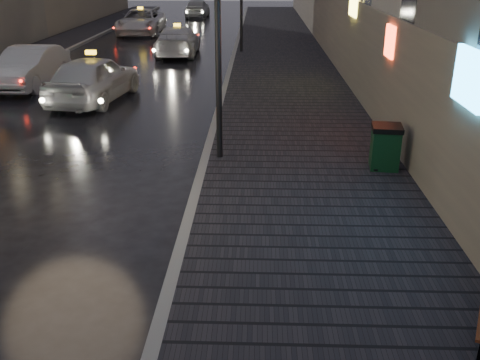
# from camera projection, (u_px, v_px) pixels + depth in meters

# --- Properties ---
(ground) EXTENTS (120.00, 120.00, 0.00)m
(ground) POSITION_uv_depth(u_px,v_px,m) (57.00, 312.00, 7.42)
(ground) COLOR black
(ground) RESTS_ON ground
(sidewalk) EXTENTS (4.60, 58.00, 0.15)m
(sidewalk) POSITION_uv_depth(u_px,v_px,m) (282.00, 56.00, 26.66)
(sidewalk) COLOR black
(sidewalk) RESTS_ON ground
(curb) EXTENTS (0.20, 58.00, 0.15)m
(curb) POSITION_uv_depth(u_px,v_px,m) (234.00, 56.00, 26.74)
(curb) COLOR slate
(curb) RESTS_ON ground
(sidewalk_far) EXTENTS (2.40, 58.00, 0.15)m
(sidewalk_far) POSITION_uv_depth(u_px,v_px,m) (33.00, 55.00, 27.06)
(sidewalk_far) COLOR black
(sidewalk_far) RESTS_ON ground
(curb_far) EXTENTS (0.20, 58.00, 0.15)m
(curb_far) POSITION_uv_depth(u_px,v_px,m) (58.00, 55.00, 27.02)
(curb_far) COLOR slate
(curb_far) RESTS_ON ground
(lamp_near) EXTENTS (0.36, 0.36, 5.28)m
(lamp_near) POSITION_uv_depth(u_px,v_px,m) (218.00, 12.00, 11.57)
(lamp_near) COLOR black
(lamp_near) RESTS_ON sidewalk
(trash_bin) EXTENTS (0.72, 0.72, 1.00)m
(trash_bin) POSITION_uv_depth(u_px,v_px,m) (385.00, 146.00, 11.96)
(trash_bin) COLOR black
(trash_bin) RESTS_ON sidewalk
(taxi_near) EXTENTS (2.50, 4.89, 1.59)m
(taxi_near) POSITION_uv_depth(u_px,v_px,m) (93.00, 78.00, 18.15)
(taxi_near) COLOR silver
(taxi_near) RESTS_ON ground
(car_left_mid) EXTENTS (1.71, 4.57, 1.49)m
(car_left_mid) POSITION_uv_depth(u_px,v_px,m) (30.00, 67.00, 20.31)
(car_left_mid) COLOR #A4A3AC
(car_left_mid) RESTS_ON ground
(taxi_mid) EXTENTS (2.10, 4.97, 1.43)m
(taxi_mid) POSITION_uv_depth(u_px,v_px,m) (178.00, 41.00, 27.07)
(taxi_mid) COLOR silver
(taxi_mid) RESTS_ON ground
(taxi_far) EXTENTS (2.73, 5.69, 1.57)m
(taxi_far) POSITION_uv_depth(u_px,v_px,m) (141.00, 22.00, 34.83)
(taxi_far) COLOR silver
(taxi_far) RESTS_ON ground
(car_far) EXTENTS (1.84, 4.44, 1.50)m
(car_far) POSITION_uv_depth(u_px,v_px,m) (197.00, 8.00, 44.91)
(car_far) COLOR gray
(car_far) RESTS_ON ground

